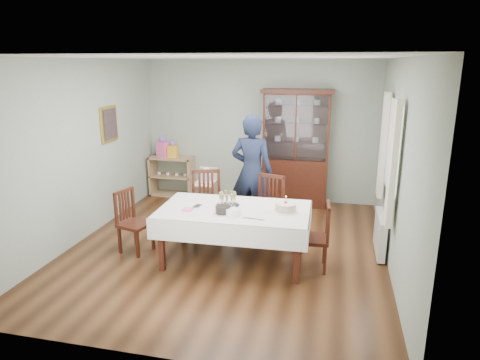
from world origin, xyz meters
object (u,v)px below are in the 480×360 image
(chair_far_left, at_px, (207,218))
(gift_bag_orange, at_px, (173,150))
(china_cabinet, at_px, (296,147))
(sideboard, at_px, (172,176))
(chair_end_right, at_px, (313,249))
(champagne_tray, at_px, (228,202))
(high_chair, at_px, (207,201))
(gift_bag_pink, at_px, (163,148))
(dining_table, at_px, (234,235))
(woman, at_px, (252,172))
(chair_end_left, at_px, (135,233))
(chair_far_right, at_px, (266,222))
(birthday_cake, at_px, (286,207))

(chair_far_left, bearing_deg, gift_bag_orange, 106.17)
(china_cabinet, xyz_separation_m, sideboard, (-2.50, 0.02, -0.72))
(sideboard, distance_m, gift_bag_orange, 0.55)
(chair_end_right, relative_size, champagne_tray, 2.80)
(high_chair, xyz_separation_m, gift_bag_orange, (-1.10, 1.28, 0.58))
(sideboard, height_order, champagne_tray, champagne_tray)
(chair_far_left, height_order, gift_bag_pink, gift_bag_pink)
(chair_far_left, distance_m, high_chair, 0.67)
(chair_end_right, relative_size, gift_bag_pink, 2.16)
(dining_table, height_order, sideboard, sideboard)
(chair_far_left, height_order, gift_bag_orange, gift_bag_orange)
(dining_table, height_order, china_cabinet, china_cabinet)
(chair_far_left, xyz_separation_m, gift_bag_orange, (-1.29, 1.92, 0.65))
(dining_table, xyz_separation_m, sideboard, (-1.96, 2.68, 0.02))
(dining_table, height_order, woman, woman)
(woman, xyz_separation_m, gift_bag_pink, (-2.10, 1.36, 0.05))
(chair_end_right, bearing_deg, chair_far_left, -116.17)
(china_cabinet, distance_m, high_chair, 2.01)
(china_cabinet, bearing_deg, chair_end_right, -78.84)
(china_cabinet, height_order, chair_end_left, china_cabinet)
(chair_end_left, xyz_separation_m, chair_end_right, (2.53, 0.02, 0.00))
(woman, bearing_deg, sideboard, -30.36)
(woman, height_order, champagne_tray, woman)
(chair_far_right, height_order, birthday_cake, chair_far_right)
(high_chair, bearing_deg, china_cabinet, 46.15)
(china_cabinet, distance_m, chair_end_left, 3.44)
(sideboard, relative_size, gift_bag_pink, 2.15)
(dining_table, height_order, gift_bag_orange, gift_bag_orange)
(chair_end_left, relative_size, gift_bag_orange, 2.64)
(dining_table, xyz_separation_m, gift_bag_orange, (-1.91, 2.66, 0.57))
(woman, height_order, gift_bag_pink, woman)
(gift_bag_orange, bearing_deg, chair_far_right, -40.17)
(gift_bag_pink, distance_m, gift_bag_orange, 0.21)
(chair_end_left, relative_size, birthday_cake, 2.85)
(chair_far_right, bearing_deg, high_chair, 168.94)
(chair_end_right, bearing_deg, china_cabinet, -172.07)
(sideboard, bearing_deg, dining_table, -53.87)
(chair_far_right, relative_size, gift_bag_orange, 2.93)
(dining_table, distance_m, chair_end_left, 1.47)
(chair_end_left, height_order, champagne_tray, champagne_tray)
(chair_end_left, bearing_deg, champagne_tray, -71.77)
(chair_end_right, bearing_deg, chair_end_left, -92.67)
(chair_end_left, xyz_separation_m, gift_bag_pink, (-0.66, 2.66, 0.72))
(gift_bag_pink, bearing_deg, chair_end_left, -76.06)
(chair_far_right, distance_m, champagne_tray, 0.98)
(chair_end_left, bearing_deg, woman, -32.64)
(china_cabinet, bearing_deg, champagne_tray, -104.14)
(chair_end_right, height_order, champagne_tray, champagne_tray)
(chair_end_left, height_order, woman, woman)
(chair_end_left, height_order, gift_bag_orange, gift_bag_orange)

